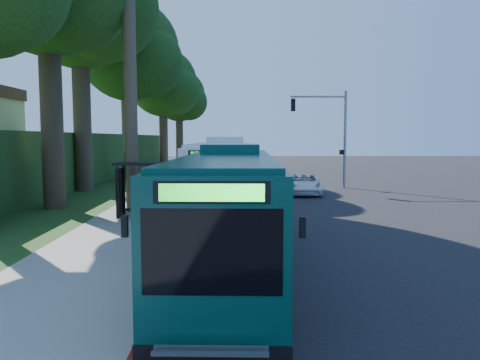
{
  "coord_description": "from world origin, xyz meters",
  "views": [
    {
      "loc": [
        -3.45,
        -23.89,
        3.64
      ],
      "look_at": [
        -2.99,
        1.0,
        1.39
      ],
      "focal_mm": 35.0,
      "sensor_mm": 36.0,
      "label": 1
    }
  ],
  "objects_px": {
    "bus_shelter": "(147,179)",
    "teal_bus": "(229,209)",
    "white_bus": "(224,176)",
    "pickup": "(304,184)"
  },
  "relations": [
    {
      "from": "bus_shelter",
      "to": "teal_bus",
      "type": "distance_m",
      "value": 9.04
    },
    {
      "from": "bus_shelter",
      "to": "white_bus",
      "type": "height_order",
      "value": "white_bus"
    },
    {
      "from": "pickup",
      "to": "bus_shelter",
      "type": "bearing_deg",
      "value": -126.58
    },
    {
      "from": "white_bus",
      "to": "pickup",
      "type": "relative_size",
      "value": 2.62
    },
    {
      "from": "pickup",
      "to": "white_bus",
      "type": "bearing_deg",
      "value": -116.93
    },
    {
      "from": "white_bus",
      "to": "teal_bus",
      "type": "distance_m",
      "value": 9.66
    },
    {
      "from": "white_bus",
      "to": "bus_shelter",
      "type": "bearing_deg",
      "value": -155.68
    },
    {
      "from": "teal_bus",
      "to": "white_bus",
      "type": "bearing_deg",
      "value": 93.87
    },
    {
      "from": "bus_shelter",
      "to": "pickup",
      "type": "relative_size",
      "value": 0.67
    },
    {
      "from": "white_bus",
      "to": "teal_bus",
      "type": "relative_size",
      "value": 1.07
    }
  ]
}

